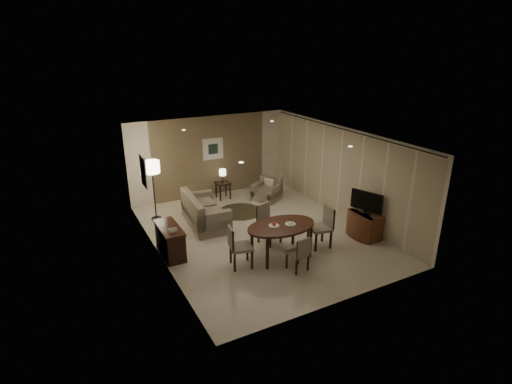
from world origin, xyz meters
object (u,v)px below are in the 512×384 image
tv_cabinet (365,225)px  dining_table (281,241)px  sofa (205,210)px  armchair (267,190)px  chair_near (298,253)px  chair_far (270,224)px  console_desk (170,241)px  chair_right (320,227)px  side_table (223,190)px  floor_lamp (154,191)px  chair_left (241,246)px

tv_cabinet → dining_table: dining_table is taller
sofa → armchair: 2.63m
chair_near → sofa: bearing=-80.8°
chair_far → console_desk: bearing=148.8°
dining_table → chair_right: bearing=-2.6°
chair_right → side_table: 4.36m
chair_right → floor_lamp: size_ratio=0.59×
console_desk → dining_table: bearing=-29.1°
armchair → chair_right: bearing=-36.6°
console_desk → armchair: (3.91, 2.11, -0.02)m
console_desk → dining_table: 2.72m
chair_far → sofa: (-1.07, 1.85, -0.07)m
dining_table → side_table: (0.30, 4.23, -0.12)m
chair_near → armchair: bearing=-117.1°
console_desk → floor_lamp: size_ratio=0.67×
chair_near → floor_lamp: floor_lamp is taller
armchair → chair_far: bearing=-57.7°
armchair → side_table: size_ratio=1.41×
tv_cabinet → sofa: 4.45m
console_desk → chair_left: size_ratio=1.17×
dining_table → chair_left: chair_left is taller
chair_left → chair_right: (2.19, -0.07, 0.02)m
tv_cabinet → chair_left: (-3.59, 0.19, 0.16)m
chair_far → chair_right: 1.28m
dining_table → armchair: dining_table is taller
console_desk → sofa: sofa is taller
tv_cabinet → side_table: 4.93m
chair_near → chair_left: bearing=-41.7°
floor_lamp → armchair: bearing=-3.0°
tv_cabinet → chair_far: size_ratio=0.87×
chair_right → armchair: (0.42, 3.48, -0.17)m
dining_table → armchair: bearing=65.9°
tv_cabinet → side_table: bearing=116.7°
dining_table → chair_right: 1.12m
sofa → armchair: size_ratio=2.36×
tv_cabinet → side_table: size_ratio=1.58×
side_table → floor_lamp: bearing=-166.0°
chair_far → dining_table: bearing=-116.0°
tv_cabinet → sofa: size_ratio=0.48×
floor_lamp → chair_left: bearing=-73.7°
dining_table → chair_left: size_ratio=1.71×
console_desk → chair_left: bearing=-45.2°
chair_left → floor_lamp: bearing=28.3°
console_desk → chair_near: 3.14m
tv_cabinet → chair_near: size_ratio=1.04×
chair_near → armchair: (1.54, 4.16, -0.08)m
armchair → side_table: (-1.23, 0.80, -0.07)m
chair_right → side_table: (-0.81, 4.28, -0.25)m
armchair → side_table: 1.47m
dining_table → sofa: (-0.96, 2.59, 0.04)m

